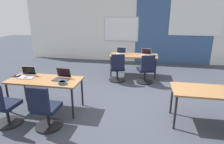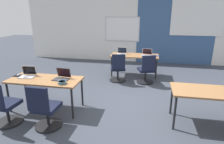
{
  "view_description": "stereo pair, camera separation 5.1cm",
  "coord_description": "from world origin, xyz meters",
  "views": [
    {
      "loc": [
        0.42,
        -4.23,
        2.16
      ],
      "look_at": [
        -0.35,
        -0.04,
        0.79
      ],
      "focal_mm": 30.72,
      "sensor_mm": 36.0,
      "label": 1
    },
    {
      "loc": [
        0.47,
        -4.22,
        2.16
      ],
      "look_at": [
        -0.35,
        -0.04,
        0.79
      ],
      "focal_mm": 30.72,
      "sensor_mm": 36.0,
      "label": 2
    }
  ],
  "objects": [
    {
      "name": "snack_bowl",
      "position": [
        -1.24,
        -0.8,
        0.76
      ],
      "size": [
        0.18,
        0.18,
        0.06
      ],
      "color": "#3D6070",
      "rests_on": "desk_near_left"
    },
    {
      "name": "laptop_near_left_end",
      "position": [
        -2.21,
        -0.52,
        0.77
      ],
      "size": [
        0.36,
        0.31,
        0.23
      ],
      "rotation": [
        0.0,
        0.0,
        0.11
      ],
      "color": "#B7B7BC",
      "rests_on": "desk_near_left"
    },
    {
      "name": "mouse_far_right",
      "position": [
        0.67,
        2.2,
        0.74
      ],
      "size": [
        0.07,
        0.11,
        0.03
      ],
      "color": "black",
      "rests_on": "mousepad_far_right"
    },
    {
      "name": "mousepad_near_left_end",
      "position": [
        -2.46,
        -0.51,
        0.72
      ],
      "size": [
        0.22,
        0.19,
        0.0
      ],
      "color": "black",
      "rests_on": "desk_near_left"
    },
    {
      "name": "chair_far_left",
      "position": [
        -0.45,
        1.47,
        0.38
      ],
      "size": [
        0.53,
        0.58,
        0.92
      ],
      "rotation": [
        0.0,
        0.0,
        3.38
      ],
      "color": "black",
      "rests_on": "ground"
    },
    {
      "name": "desk_near_left",
      "position": [
        -1.75,
        -0.6,
        0.66
      ],
      "size": [
        1.6,
        0.7,
        0.72
      ],
      "color": "olive",
      "rests_on": "ground"
    },
    {
      "name": "back_wall_assembly",
      "position": [
        0.05,
        4.2,
        1.41
      ],
      "size": [
        10.0,
        0.27,
        2.8
      ],
      "color": "silver",
      "rests_on": "ground"
    },
    {
      "name": "mousepad_far_right",
      "position": [
        0.67,
        2.2,
        0.72
      ],
      "size": [
        0.22,
        0.19,
        0.0
      ],
      "color": "navy",
      "rests_on": "desk_far_center"
    },
    {
      "name": "chair_near_left_inner",
      "position": [
        -1.37,
        -1.33,
        0.38
      ],
      "size": [
        0.52,
        0.54,
        0.92
      ],
      "rotation": [
        0.0,
        0.0,
        3.12
      ],
      "color": "black",
      "rests_on": "ground"
    },
    {
      "name": "mouse_near_left_end",
      "position": [
        -2.46,
        -0.51,
        0.74
      ],
      "size": [
        0.06,
        0.1,
        0.03
      ],
      "color": "#B2B2B7",
      "rests_on": "mousepad_near_left_end"
    },
    {
      "name": "desk_far_center",
      "position": [
        0.0,
        2.2,
        0.66
      ],
      "size": [
        1.6,
        0.7,
        0.72
      ],
      "color": "olive",
      "rests_on": "ground"
    },
    {
      "name": "chair_far_right",
      "position": [
        0.43,
        1.47,
        0.38
      ],
      "size": [
        0.56,
        0.61,
        0.92
      ],
      "rotation": [
        0.0,
        0.0,
        3.46
      ],
      "color": "black",
      "rests_on": "ground"
    },
    {
      "name": "laptop_far_left",
      "position": [
        -0.44,
        2.25,
        0.77
      ],
      "size": [
        0.35,
        0.31,
        0.23
      ],
      "rotation": [
        0.0,
        0.0,
        0.07
      ],
      "color": "silver",
      "rests_on": "desk_far_center"
    },
    {
      "name": "ground_plane",
      "position": [
        0.0,
        0.0,
        0.0
      ],
      "size": [
        24.0,
        24.0,
        0.0
      ],
      "color": "#383D47"
    },
    {
      "name": "chair_near_left_end",
      "position": [
        -2.22,
        -1.38,
        0.38
      ],
      "size": [
        0.52,
        0.55,
        0.92
      ],
      "rotation": [
        0.0,
        0.0,
        3.09
      ],
      "color": "black",
      "rests_on": "ground"
    },
    {
      "name": "laptop_near_left_inner",
      "position": [
        -1.37,
        -0.53,
        0.77
      ],
      "size": [
        0.35,
        0.31,
        0.23
      ],
      "rotation": [
        0.0,
        0.0,
        -0.09
      ],
      "color": "#333338",
      "rests_on": "desk_near_left"
    },
    {
      "name": "desk_near_right",
      "position": [
        1.75,
        -0.6,
        0.66
      ],
      "size": [
        1.6,
        0.7,
        0.72
      ],
      "color": "olive",
      "rests_on": "ground"
    },
    {
      "name": "laptop_far_right",
      "position": [
        0.4,
        2.2,
        0.77
      ],
      "size": [
        0.37,
        0.36,
        0.23
      ],
      "rotation": [
        0.0,
        0.0,
        -0.16
      ],
      "color": "#9E9EA3",
      "rests_on": "desk_far_center"
    }
  ]
}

